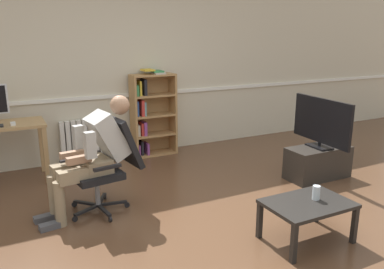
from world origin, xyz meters
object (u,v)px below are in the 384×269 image
(computer_mouse, at_px, (13,124))
(drinking_glass, at_px, (316,193))
(bookshelf, at_px, (150,114))
(tv_screen, at_px, (321,122))
(office_chair, at_px, (109,161))
(coffee_table, at_px, (308,207))
(person_seated, at_px, (93,153))
(tv_stand, at_px, (318,162))
(radiator, at_px, (85,141))

(computer_mouse, xyz_separation_m, drinking_glass, (2.31, -2.62, -0.33))
(bookshelf, distance_m, tv_screen, 2.47)
(office_chair, distance_m, tv_screen, 2.65)
(office_chair, bearing_deg, coffee_table, 35.06)
(office_chair, bearing_deg, person_seated, -90.00)
(tv_screen, relative_size, drinking_glass, 7.59)
(tv_stand, height_order, tv_screen, tv_screen)
(bookshelf, bearing_deg, person_seated, -127.65)
(computer_mouse, relative_size, bookshelf, 0.08)
(computer_mouse, distance_m, tv_stand, 3.81)
(computer_mouse, distance_m, bookshelf, 1.95)
(office_chair, xyz_separation_m, person_seated, (-0.17, -0.02, 0.12))
(tv_stand, xyz_separation_m, drinking_glass, (-1.14, -1.11, 0.23))
(coffee_table, bearing_deg, computer_mouse, 130.12)
(computer_mouse, relative_size, radiator, 0.15)
(computer_mouse, xyz_separation_m, person_seated, (0.67, -1.19, -0.12))
(tv_stand, xyz_separation_m, coffee_table, (-1.24, -1.12, 0.12))
(tv_stand, height_order, drinking_glass, drinking_glass)
(computer_mouse, distance_m, radiator, 1.16)
(computer_mouse, xyz_separation_m, tv_screen, (3.45, -1.50, -0.03))
(coffee_table, bearing_deg, radiator, 112.27)
(computer_mouse, relative_size, office_chair, 0.10)
(radiator, relative_size, office_chair, 0.70)
(coffee_table, bearing_deg, person_seated, 137.12)
(computer_mouse, bearing_deg, coffee_table, -49.88)
(bookshelf, xyz_separation_m, coffee_table, (0.31, -3.04, -0.31))
(tv_screen, relative_size, coffee_table, 1.30)
(person_seated, relative_size, tv_screen, 1.23)
(bookshelf, height_order, tv_stand, bookshelf)
(computer_mouse, bearing_deg, drinking_glass, -48.51)
(office_chair, bearing_deg, tv_screen, 74.36)
(bookshelf, height_order, drinking_glass, bookshelf)
(drinking_glass, bearing_deg, tv_screen, 44.35)
(radiator, bearing_deg, tv_stand, -38.61)
(drinking_glass, bearing_deg, coffee_table, -173.49)
(radiator, distance_m, office_chair, 1.69)
(person_seated, relative_size, drinking_glass, 9.31)
(drinking_glass, bearing_deg, bookshelf, 97.72)
(computer_mouse, bearing_deg, bookshelf, 12.24)
(tv_stand, xyz_separation_m, tv_screen, (0.00, -0.00, 0.54))
(bookshelf, distance_m, radiator, 1.03)
(person_seated, xyz_separation_m, coffee_table, (1.55, -1.44, -0.32))
(radiator, height_order, drinking_glass, radiator)
(computer_mouse, relative_size, coffee_table, 0.13)
(person_seated, bearing_deg, radiator, 162.90)
(bookshelf, xyz_separation_m, tv_screen, (1.55, -1.92, 0.11))
(radiator, height_order, coffee_table, radiator)
(tv_screen, distance_m, coffee_table, 1.72)
(radiator, height_order, office_chair, office_chair)
(person_seated, height_order, tv_screen, person_seated)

